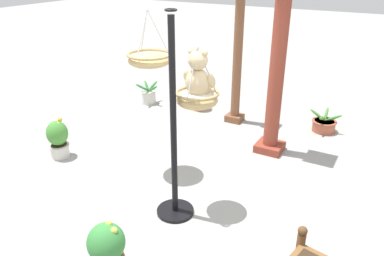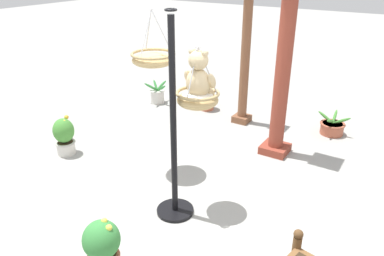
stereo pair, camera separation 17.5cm
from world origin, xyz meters
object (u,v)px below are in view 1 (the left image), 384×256
Objects in this scene: teddy_bear at (198,77)px; potted_plant_trailing_ivy at (58,139)px; greenhouse_pillar_left at (278,62)px; potted_plant_conical_shrub at (149,95)px; potted_plant_tall_leafy at (199,95)px; potted_plant_bushy_green at (107,252)px; hanging_basket_left_high at (149,59)px; hanging_basket_with_teddy at (197,98)px; potted_plant_fern_front at (324,124)px; greenhouse_pillar_right at (238,53)px; display_pole_central at (174,160)px.

potted_plant_trailing_ivy is at bearing 179.20° from teddy_bear.
greenhouse_pillar_left reaches higher than potted_plant_conical_shrub.
greenhouse_pillar_left is 2.37m from potted_plant_tall_leafy.
potted_plant_bushy_green is (-0.42, -3.27, -1.06)m from greenhouse_pillar_left.
potted_plant_trailing_ivy is (-1.47, -0.38, -1.30)m from hanging_basket_left_high.
hanging_basket_with_teddy is at bearing -45.39° from potted_plant_conical_shrub.
potted_plant_fern_front is at bearing 54.69° from hanging_basket_left_high.
potted_plant_bushy_green is 2.73m from potted_plant_trailing_ivy.
greenhouse_pillar_right is 4.33× the size of potted_plant_trailing_ivy.
teddy_bear is 1.84m from greenhouse_pillar_left.
potted_plant_conical_shrub is (-2.57, 2.58, -1.44)m from teddy_bear.
potted_plant_fern_front is at bearing 72.40° from display_pole_central.
hanging_basket_with_teddy is at bearing 85.29° from potted_plant_bushy_green.
hanging_basket_left_high is 2.40m from potted_plant_bushy_green.
display_pole_central is 4.05× the size of potted_plant_fern_front.
hanging_basket_left_high reaches higher than hanging_basket_with_teddy.
potted_plant_bushy_green is 4.74m from potted_plant_conical_shrub.
hanging_basket_with_teddy is 3.36m from potted_plant_fern_front.
teddy_bear is 0.18× the size of greenhouse_pillar_left.
greenhouse_pillar_right is 3.26m from potted_plant_trailing_ivy.
teddy_bear is at bearing -24.11° from hanging_basket_left_high.
potted_plant_tall_leafy is (-1.82, 1.01, -1.12)m from greenhouse_pillar_left.
greenhouse_pillar_right reaches higher than display_pole_central.
teddy_bear is 0.94× the size of potted_plant_fern_front.
potted_plant_tall_leafy is at bearing 108.15° from potted_plant_bushy_green.
potted_plant_tall_leafy is at bearing 12.16° from potted_plant_conical_shrub.
display_pole_central is 3.50× the size of potted_plant_bushy_green.
teddy_bear is 0.81× the size of potted_plant_bushy_green.
greenhouse_pillar_left is (0.45, 2.08, 0.70)m from display_pole_central.
potted_plant_conical_shrub is (-2.57, 2.61, -1.21)m from hanging_basket_with_teddy.
hanging_basket_left_high is at bearing -76.09° from potted_plant_tall_leafy.
hanging_basket_left_high is at bearing 138.44° from display_pole_central.
hanging_basket_with_teddy is 1.10× the size of potted_plant_trailing_ivy.
potted_plant_bushy_green is at bearing -71.85° from potted_plant_tall_leafy.
potted_plant_bushy_green is at bearing -66.75° from hanging_basket_left_high.
potted_plant_trailing_ivy is (-0.88, -2.78, 0.01)m from potted_plant_tall_leafy.
greenhouse_pillar_left reaches higher than potted_plant_tall_leafy.
hanging_basket_with_teddy is 1.78m from potted_plant_bushy_green.
hanging_basket_with_teddy reaches higher than potted_plant_fern_front.
potted_plant_bushy_green reaches higher than potted_plant_tall_leafy.
display_pole_central is at bearing -80.04° from greenhouse_pillar_right.
potted_plant_tall_leafy is (-2.40, -0.15, 0.16)m from potted_plant_fern_front.
hanging_basket_left_high is 1.28× the size of potted_plant_conical_shrub.
potted_plant_bushy_green is at bearing -58.80° from potted_plant_conical_shrub.
greenhouse_pillar_right reaches higher than potted_plant_bushy_green.
potted_plant_trailing_ivy is at bearing 178.61° from hanging_basket_with_teddy.
hanging_basket_left_high is 2.25m from greenhouse_pillar_right.
potted_plant_bushy_green is (-0.12, -1.44, -1.04)m from hanging_basket_with_teddy.
potted_plant_fern_front is 0.86× the size of potted_plant_bushy_green.
greenhouse_pillar_right is (-0.96, 0.82, -0.15)m from greenhouse_pillar_left.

